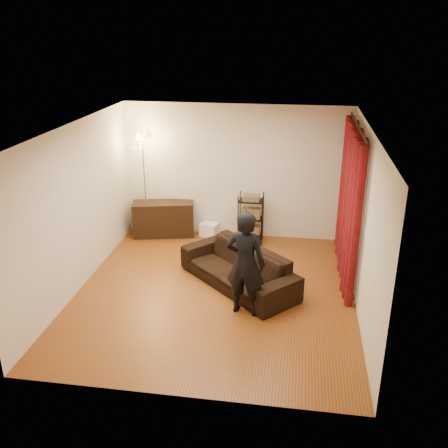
% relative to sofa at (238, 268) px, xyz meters
% --- Properties ---
extents(floor, '(5.00, 5.00, 0.00)m').
position_rel_sofa_xyz_m(floor, '(-0.34, -0.32, -0.32)').
color(floor, brown).
rests_on(floor, ground).
extents(ceiling, '(5.00, 5.00, 0.00)m').
position_rel_sofa_xyz_m(ceiling, '(-0.34, -0.32, 2.38)').
color(ceiling, white).
rests_on(ceiling, ground).
extents(wall_back, '(5.00, 0.00, 5.00)m').
position_rel_sofa_xyz_m(wall_back, '(-0.34, 2.18, 1.03)').
color(wall_back, beige).
rests_on(wall_back, ground).
extents(wall_front, '(5.00, 0.00, 5.00)m').
position_rel_sofa_xyz_m(wall_front, '(-0.34, -2.82, 1.03)').
color(wall_front, beige).
rests_on(wall_front, ground).
extents(wall_left, '(0.00, 5.00, 5.00)m').
position_rel_sofa_xyz_m(wall_left, '(-2.59, -0.32, 1.03)').
color(wall_left, beige).
rests_on(wall_left, ground).
extents(wall_right, '(0.00, 5.00, 5.00)m').
position_rel_sofa_xyz_m(wall_right, '(1.91, -0.32, 1.03)').
color(wall_right, beige).
rests_on(wall_right, ground).
extents(curtain_rod, '(0.04, 2.65, 0.04)m').
position_rel_sofa_xyz_m(curtain_rod, '(1.81, 0.81, 2.26)').
color(curtain_rod, black).
rests_on(curtain_rod, wall_right).
extents(curtain, '(0.22, 2.65, 2.55)m').
position_rel_sofa_xyz_m(curtain, '(1.79, 0.81, 0.95)').
color(curtain, maroon).
rests_on(curtain, ground).
extents(sofa, '(2.20, 2.15, 0.65)m').
position_rel_sofa_xyz_m(sofa, '(0.00, 0.00, 0.00)').
color(sofa, black).
rests_on(sofa, ground).
extents(person, '(0.66, 0.50, 1.64)m').
position_rel_sofa_xyz_m(person, '(0.21, -0.83, 0.50)').
color(person, black).
rests_on(person, ground).
extents(media_cabinet, '(1.31, 0.72, 0.72)m').
position_rel_sofa_xyz_m(media_cabinet, '(-1.80, 1.91, 0.04)').
color(media_cabinet, black).
rests_on(media_cabinet, ground).
extents(storage_boxes, '(0.42, 0.37, 0.29)m').
position_rel_sofa_xyz_m(storage_boxes, '(-0.86, 1.99, -0.18)').
color(storage_boxes, white).
rests_on(storage_boxes, ground).
extents(wire_shelf, '(0.47, 0.33, 1.02)m').
position_rel_sofa_xyz_m(wire_shelf, '(0.01, 1.81, 0.19)').
color(wire_shelf, black).
rests_on(wire_shelf, ground).
extents(floor_lamp, '(0.47, 0.47, 2.20)m').
position_rel_sofa_xyz_m(floor_lamp, '(-2.12, 1.77, 0.78)').
color(floor_lamp, silver).
rests_on(floor_lamp, ground).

